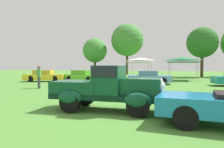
{
  "coord_description": "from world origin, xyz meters",
  "views": [
    {
      "loc": [
        2.71,
        -7.36,
        1.7
      ],
      "look_at": [
        -0.78,
        2.64,
        1.27
      ],
      "focal_mm": 33.44,
      "sensor_mm": 36.0,
      "label": 1
    }
  ],
  "objects_px": {
    "feature_pickup_truck": "(108,88)",
    "canopy_tent_left_field": "(140,60)",
    "show_car_lime": "(83,76)",
    "show_car_skyblue": "(149,77)",
    "show_car_yellow": "(45,76)",
    "canopy_tent_center_field": "(183,59)",
    "spectator_between_cars": "(39,76)"
  },
  "relations": [
    {
      "from": "show_car_yellow",
      "to": "canopy_tent_center_field",
      "type": "bearing_deg",
      "value": 26.07
    },
    {
      "from": "show_car_yellow",
      "to": "spectator_between_cars",
      "type": "height_order",
      "value": "spectator_between_cars"
    },
    {
      "from": "feature_pickup_truck",
      "to": "canopy_tent_left_field",
      "type": "height_order",
      "value": "canopy_tent_left_field"
    },
    {
      "from": "feature_pickup_truck",
      "to": "show_car_lime",
      "type": "bearing_deg",
      "value": 120.76
    },
    {
      "from": "feature_pickup_truck",
      "to": "show_car_lime",
      "type": "relative_size",
      "value": 0.93
    },
    {
      "from": "show_car_yellow",
      "to": "spectator_between_cars",
      "type": "distance_m",
      "value": 7.02
    },
    {
      "from": "canopy_tent_left_field",
      "to": "show_car_skyblue",
      "type": "bearing_deg",
      "value": -71.16
    },
    {
      "from": "show_car_yellow",
      "to": "canopy_tent_left_field",
      "type": "bearing_deg",
      "value": 37.83
    },
    {
      "from": "spectator_between_cars",
      "to": "show_car_lime",
      "type": "bearing_deg",
      "value": 87.37
    },
    {
      "from": "show_car_skyblue",
      "to": "canopy_tent_center_field",
      "type": "height_order",
      "value": "canopy_tent_center_field"
    },
    {
      "from": "feature_pickup_truck",
      "to": "canopy_tent_center_field",
      "type": "height_order",
      "value": "canopy_tent_center_field"
    },
    {
      "from": "show_car_lime",
      "to": "canopy_tent_left_field",
      "type": "distance_m",
      "value": 7.97
    },
    {
      "from": "show_car_lime",
      "to": "canopy_tent_left_field",
      "type": "relative_size",
      "value": 1.66
    },
    {
      "from": "spectator_between_cars",
      "to": "canopy_tent_center_field",
      "type": "distance_m",
      "value": 16.22
    },
    {
      "from": "spectator_between_cars",
      "to": "show_car_skyblue",
      "type": "bearing_deg",
      "value": 41.99
    },
    {
      "from": "feature_pickup_truck",
      "to": "canopy_tent_left_field",
      "type": "distance_m",
      "value": 18.52
    },
    {
      "from": "feature_pickup_truck",
      "to": "show_car_skyblue",
      "type": "distance_m",
      "value": 11.99
    },
    {
      "from": "feature_pickup_truck",
      "to": "spectator_between_cars",
      "type": "relative_size",
      "value": 2.52
    },
    {
      "from": "show_car_yellow",
      "to": "show_car_lime",
      "type": "bearing_deg",
      "value": 10.65
    },
    {
      "from": "show_car_yellow",
      "to": "canopy_tent_center_field",
      "type": "relative_size",
      "value": 1.35
    },
    {
      "from": "feature_pickup_truck",
      "to": "show_car_lime",
      "type": "distance_m",
      "value": 14.12
    },
    {
      "from": "feature_pickup_truck",
      "to": "canopy_tent_left_field",
      "type": "relative_size",
      "value": 1.54
    },
    {
      "from": "show_car_skyblue",
      "to": "show_car_yellow",
      "type": "bearing_deg",
      "value": -176.69
    },
    {
      "from": "show_car_skyblue",
      "to": "feature_pickup_truck",
      "type": "bearing_deg",
      "value": -88.34
    },
    {
      "from": "feature_pickup_truck",
      "to": "canopy_tent_left_field",
      "type": "xyz_separation_m",
      "value": [
        -2.5,
        18.28,
        1.56
      ]
    },
    {
      "from": "show_car_lime",
      "to": "spectator_between_cars",
      "type": "bearing_deg",
      "value": -92.63
    },
    {
      "from": "canopy_tent_center_field",
      "to": "show_car_skyblue",
      "type": "bearing_deg",
      "value": -114.88
    },
    {
      "from": "show_car_yellow",
      "to": "show_car_skyblue",
      "type": "xyz_separation_m",
      "value": [
        11.09,
        0.64,
        -0.0
      ]
    },
    {
      "from": "spectator_between_cars",
      "to": "canopy_tent_left_field",
      "type": "height_order",
      "value": "canopy_tent_left_field"
    },
    {
      "from": "spectator_between_cars",
      "to": "canopy_tent_left_field",
      "type": "xyz_separation_m",
      "value": [
        5.03,
        12.76,
        1.51
      ]
    },
    {
      "from": "canopy_tent_left_field",
      "to": "canopy_tent_center_field",
      "type": "bearing_deg",
      "value": -1.28
    },
    {
      "from": "show_car_lime",
      "to": "show_car_skyblue",
      "type": "bearing_deg",
      "value": -1.25
    }
  ]
}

